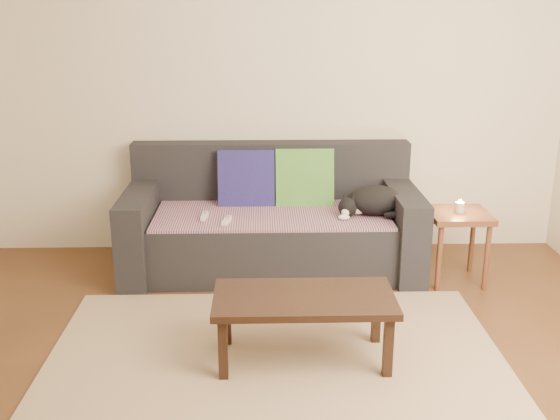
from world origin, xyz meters
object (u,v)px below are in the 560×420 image
Objects in this scene: sofa at (272,226)px; coffee_table at (304,304)px; cat at (373,201)px; wii_remote_a at (204,216)px; side_table at (458,225)px; wii_remote_b at (227,221)px.

sofa is 2.18× the size of coffee_table.
coffee_table is at bearing -96.78° from cat.
wii_remote_a is 0.30× the size of side_table.
wii_remote_a is at bearing 68.92° from wii_remote_b.
wii_remote_b is 1.59m from side_table.
sofa is 4.16× the size of side_table.
side_table is 0.52× the size of coffee_table.
wii_remote_b reaches higher than coffee_table.
cat is at bearing 65.60° from coffee_table.
sofa reaches higher than wii_remote_b.
side_table is at bearing 0.68° from cat.
sofa is at bearing 96.27° from coffee_table.
sofa is at bearing -173.42° from cat.
cat is 1.37m from coffee_table.
coffee_table is (0.46, -1.07, -0.12)m from wii_remote_b.
side_table is (1.75, -0.12, -0.04)m from wii_remote_a.
coffee_table is (0.62, -1.18, -0.12)m from wii_remote_a.
wii_remote_a is 1.00× the size of wii_remote_b.
sofa reaches higher than side_table.
wii_remote_a is 1.76m from side_table.
sofa reaches higher than wii_remote_a.
side_table is at bearing -77.95° from wii_remote_b.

